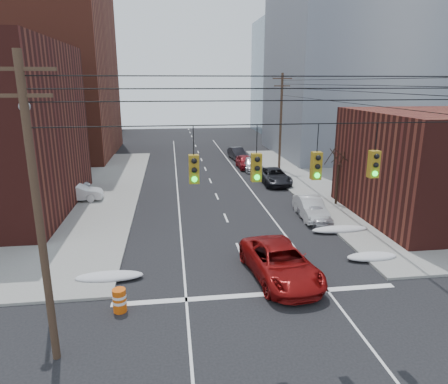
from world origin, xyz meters
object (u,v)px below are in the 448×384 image
object	(u,v)px
parked_car_e	(245,162)
construction_barrel	(120,300)
parked_car_a	(315,213)
parked_car_c	(274,176)
lot_car_a	(76,193)
lot_car_c	(16,203)
lot_car_b	(58,185)
lot_car_d	(35,182)
red_pickup	(280,263)
parked_car_b	(311,208)
parked_car_d	(252,164)
parked_car_f	(237,153)

from	to	relation	value
parked_car_e	construction_barrel	bearing A→B (deg)	-111.68
parked_car_a	parked_car_c	world-z (taller)	parked_car_c
lot_car_a	lot_car_c	size ratio (longest dim) A/B	0.94
lot_car_b	construction_barrel	xyz separation A→B (m)	(7.81, -20.48, -0.37)
lot_car_d	parked_car_e	bearing A→B (deg)	-58.81
red_pickup	construction_barrel	world-z (taller)	red_pickup
lot_car_d	construction_barrel	xyz separation A→B (m)	(10.47, -22.59, -0.25)
parked_car_a	red_pickup	bearing A→B (deg)	-125.65
parked_car_e	lot_car_a	world-z (taller)	lot_car_a
parked_car_c	lot_car_c	bearing A→B (deg)	-164.33
parked_car_e	lot_car_b	bearing A→B (deg)	-154.71
red_pickup	parked_car_b	bearing A→B (deg)	55.72
parked_car_c	parked_car_d	size ratio (longest dim) A/B	1.17
parked_car_f	lot_car_b	bearing A→B (deg)	-147.13
parked_car_e	parked_car_f	distance (m)	6.03
parked_car_a	parked_car_b	size ratio (longest dim) A/B	0.79
parked_car_a	lot_car_c	world-z (taller)	lot_car_c
lot_car_d	lot_car_a	bearing A→B (deg)	-122.13
parked_car_c	parked_car_a	bearing A→B (deg)	-90.30
parked_car_a	parked_car_b	distance (m)	0.97
parked_car_a	parked_car_d	distance (m)	18.30
parked_car_c	lot_car_b	bearing A→B (deg)	-176.52
parked_car_a	lot_car_a	world-z (taller)	lot_car_a
red_pickup	parked_car_c	bearing A→B (deg)	70.03
parked_car_a	lot_car_d	distance (m)	26.37
parked_car_b	parked_car_c	size ratio (longest dim) A/B	0.85
parked_car_a	construction_barrel	world-z (taller)	parked_car_a
lot_car_b	construction_barrel	distance (m)	21.93
parked_car_a	construction_barrel	xyz separation A→B (m)	(-12.90, -10.38, -0.08)
parked_car_b	lot_car_d	size ratio (longest dim) A/B	1.22
lot_car_a	parked_car_c	bearing A→B (deg)	-80.32
lot_car_c	red_pickup	bearing A→B (deg)	-106.53
lot_car_b	lot_car_c	distance (m)	5.46
parked_car_c	parked_car_e	xyz separation A→B (m)	(-1.54, 7.96, -0.01)
lot_car_a	lot_car_d	xyz separation A→B (m)	(-4.78, 4.74, -0.06)
parked_car_d	parked_car_e	xyz separation A→B (m)	(-0.55, 1.27, 0.07)
lot_car_a	parked_car_f	bearing A→B (deg)	-46.01
red_pickup	construction_barrel	bearing A→B (deg)	-171.36
parked_car_d	lot_car_c	size ratio (longest dim) A/B	1.02
parked_car_a	lot_car_d	world-z (taller)	lot_car_d
parked_car_b	parked_car_d	world-z (taller)	parked_car_b
parked_car_a	parked_car_e	distance (m)	19.60
parked_car_b	lot_car_c	world-z (taller)	parked_car_b
parked_car_d	lot_car_c	bearing A→B (deg)	-147.02
red_pickup	lot_car_c	distance (m)	22.13
lot_car_d	parked_car_c	bearing A→B (deg)	-78.96
parked_car_a	lot_car_c	xyz separation A→B (m)	(-22.63, 4.99, 0.19)
lot_car_a	parked_car_e	bearing A→B (deg)	-57.43
parked_car_d	lot_car_d	world-z (taller)	lot_car_d
red_pickup	parked_car_c	distance (m)	20.41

